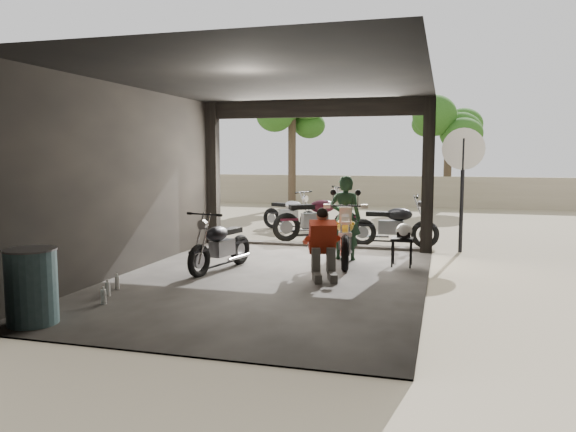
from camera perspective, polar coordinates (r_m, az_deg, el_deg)
The scene contains 16 objects.
ground at distance 9.15m, azimuth -2.07°, elevation -6.63°, with size 80.00×80.00×0.00m, color #7A6D56.
garage at distance 9.47m, azimuth -1.09°, elevation 1.64°, with size 7.00×7.13×3.20m.
boundary_wall at distance 22.70m, azimuth 8.74°, elevation 2.55°, with size 18.00×0.30×1.20m, color gray.
tree_left at distance 21.84m, azimuth 0.41°, elevation 11.37°, with size 2.20×2.20×5.60m.
tree_right at distance 22.54m, azimuth 16.06°, elevation 9.88°, with size 2.20×2.20×5.00m.
main_bike at distance 10.48m, azimuth 5.80°, elevation -1.72°, with size 0.73×1.77×1.18m, color #EEE6C9, non-canonical shape.
left_bike at distance 9.90m, azimuth -6.87°, elevation -2.53°, with size 0.65×1.58×1.07m, color black, non-canonical shape.
outside_bike_a at distance 15.12m, azimuth 0.18°, elevation 0.56°, with size 0.66×1.59×1.08m, color black, non-canonical shape.
outside_bike_b at distance 13.35m, azimuth 2.95°, elevation 0.24°, with size 0.78×1.90×1.28m, color #44101E, non-canonical shape.
outside_bike_c at distance 12.59m, azimuth 10.68°, elevation -0.51°, with size 0.70×1.71×1.16m, color black, non-canonical shape.
rider at distance 10.83m, azimuth 5.85°, elevation -0.22°, with size 0.60×0.39×1.65m, color black.
mechanic at distance 9.12m, azimuth 3.62°, elevation -3.06°, with size 0.57×0.78×1.13m, color red, non-canonical shape.
stool at distance 10.39m, azimuth 11.51°, elevation -2.60°, with size 0.39×0.39×0.54m.
helmet at distance 10.31m, azimuth 11.70°, elevation -1.48°, with size 0.29×0.30×0.28m, color white.
oil_drum at distance 7.41m, azimuth -24.59°, elevation -6.63°, with size 0.59×0.59×0.92m, color #476E77.
sign_post at distance 12.16m, azimuth 17.33°, elevation 4.68°, with size 0.86×0.08×2.59m.
Camera 1 is at (2.72, -8.49, 2.04)m, focal length 35.00 mm.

